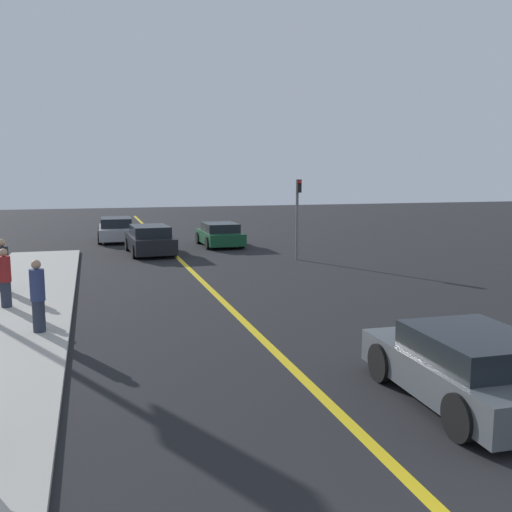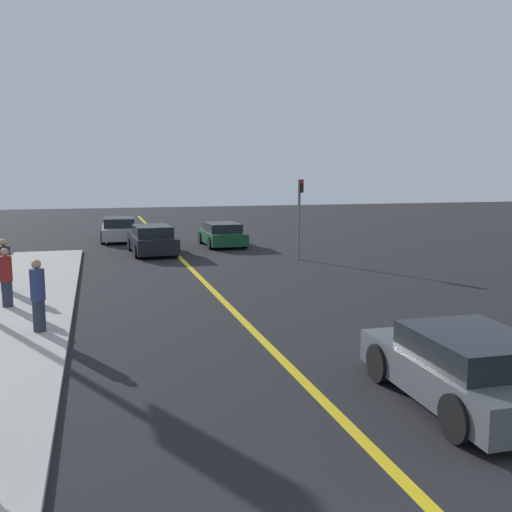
{
  "view_description": "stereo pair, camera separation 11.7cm",
  "coord_description": "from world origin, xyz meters",
  "px_view_note": "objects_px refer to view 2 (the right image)",
  "views": [
    {
      "loc": [
        -3.61,
        -2.26,
        3.74
      ],
      "look_at": [
        0.29,
        11.17,
        1.68
      ],
      "focal_mm": 40.0,
      "sensor_mm": 36.0,
      "label": 1
    },
    {
      "loc": [
        -3.49,
        -2.3,
        3.74
      ],
      "look_at": [
        0.29,
        11.17,
        1.68
      ],
      "focal_mm": 40.0,
      "sensor_mm": 36.0,
      "label": 2
    }
  ],
  "objects_px": {
    "pedestrian_mid_group": "(38,295)",
    "car_ahead_center": "(152,240)",
    "pedestrian_by_sign": "(5,265)",
    "pedestrian_far_standing": "(6,277)",
    "traffic_light": "(300,210)",
    "car_parked_left_lot": "(119,229)",
    "car_far_distant": "(222,235)",
    "car_near_right_lane": "(466,368)"
  },
  "relations": [
    {
      "from": "car_ahead_center",
      "to": "pedestrian_far_standing",
      "type": "bearing_deg",
      "value": -118.65
    },
    {
      "from": "pedestrian_far_standing",
      "to": "traffic_light",
      "type": "bearing_deg",
      "value": 30.7
    },
    {
      "from": "pedestrian_mid_group",
      "to": "traffic_light",
      "type": "xyz_separation_m",
      "value": [
        9.71,
        9.23,
        1.2
      ]
    },
    {
      "from": "pedestrian_far_standing",
      "to": "car_parked_left_lot",
      "type": "bearing_deg",
      "value": 76.98
    },
    {
      "from": "car_near_right_lane",
      "to": "car_far_distant",
      "type": "height_order",
      "value": "car_near_right_lane"
    },
    {
      "from": "car_ahead_center",
      "to": "pedestrian_mid_group",
      "type": "distance_m",
      "value": 13.44
    },
    {
      "from": "pedestrian_mid_group",
      "to": "pedestrian_by_sign",
      "type": "relative_size",
      "value": 1.03
    },
    {
      "from": "car_near_right_lane",
      "to": "traffic_light",
      "type": "height_order",
      "value": "traffic_light"
    },
    {
      "from": "pedestrian_mid_group",
      "to": "pedestrian_far_standing",
      "type": "height_order",
      "value": "pedestrian_mid_group"
    },
    {
      "from": "car_near_right_lane",
      "to": "pedestrian_far_standing",
      "type": "relative_size",
      "value": 2.43
    },
    {
      "from": "pedestrian_mid_group",
      "to": "pedestrian_far_standing",
      "type": "xyz_separation_m",
      "value": [
        -1.06,
        2.83,
        -0.04
      ]
    },
    {
      "from": "car_parked_left_lot",
      "to": "pedestrian_by_sign",
      "type": "height_order",
      "value": "pedestrian_by_sign"
    },
    {
      "from": "pedestrian_far_standing",
      "to": "traffic_light",
      "type": "xyz_separation_m",
      "value": [
        10.77,
        6.4,
        1.24
      ]
    },
    {
      "from": "car_parked_left_lot",
      "to": "pedestrian_mid_group",
      "type": "height_order",
      "value": "pedestrian_mid_group"
    },
    {
      "from": "pedestrian_mid_group",
      "to": "pedestrian_by_sign",
      "type": "height_order",
      "value": "pedestrian_mid_group"
    },
    {
      "from": "car_ahead_center",
      "to": "traffic_light",
      "type": "height_order",
      "value": "traffic_light"
    },
    {
      "from": "car_near_right_lane",
      "to": "pedestrian_by_sign",
      "type": "xyz_separation_m",
      "value": [
        -8.43,
        11.07,
        0.32
      ]
    },
    {
      "from": "car_parked_left_lot",
      "to": "car_far_distant",
      "type": "bearing_deg",
      "value": -34.32
    },
    {
      "from": "pedestrian_by_sign",
      "to": "car_parked_left_lot",
      "type": "bearing_deg",
      "value": 73.54
    },
    {
      "from": "car_ahead_center",
      "to": "car_parked_left_lot",
      "type": "relative_size",
      "value": 1.01
    },
    {
      "from": "traffic_light",
      "to": "car_near_right_lane",
      "type": "bearing_deg",
      "value": -99.96
    },
    {
      "from": "pedestrian_far_standing",
      "to": "pedestrian_by_sign",
      "type": "distance_m",
      "value": 2.24
    },
    {
      "from": "car_parked_left_lot",
      "to": "pedestrian_mid_group",
      "type": "relative_size",
      "value": 2.58
    },
    {
      "from": "car_near_right_lane",
      "to": "traffic_light",
      "type": "bearing_deg",
      "value": 81.49
    },
    {
      "from": "pedestrian_mid_group",
      "to": "car_ahead_center",
      "type": "bearing_deg",
      "value": 73.54
    },
    {
      "from": "car_far_distant",
      "to": "pedestrian_far_standing",
      "type": "height_order",
      "value": "pedestrian_far_standing"
    },
    {
      "from": "car_far_distant",
      "to": "pedestrian_by_sign",
      "type": "xyz_separation_m",
      "value": [
        -8.94,
        -9.71,
        0.34
      ]
    },
    {
      "from": "pedestrian_by_sign",
      "to": "traffic_light",
      "type": "relative_size",
      "value": 0.47
    },
    {
      "from": "car_parked_left_lot",
      "to": "pedestrian_mid_group",
      "type": "bearing_deg",
      "value": -96.36
    },
    {
      "from": "car_ahead_center",
      "to": "pedestrian_far_standing",
      "type": "height_order",
      "value": "pedestrian_far_standing"
    },
    {
      "from": "car_near_right_lane",
      "to": "pedestrian_far_standing",
      "type": "xyz_separation_m",
      "value": [
        -8.09,
        8.86,
        0.31
      ]
    },
    {
      "from": "car_ahead_center",
      "to": "car_parked_left_lot",
      "type": "height_order",
      "value": "car_ahead_center"
    },
    {
      "from": "car_near_right_lane",
      "to": "pedestrian_far_standing",
      "type": "distance_m",
      "value": 12.0
    },
    {
      "from": "car_ahead_center",
      "to": "pedestrian_by_sign",
      "type": "bearing_deg",
      "value": -126.43
    },
    {
      "from": "pedestrian_mid_group",
      "to": "pedestrian_by_sign",
      "type": "distance_m",
      "value": 5.24
    },
    {
      "from": "car_parked_left_lot",
      "to": "pedestrian_mid_group",
      "type": "xyz_separation_m",
      "value": [
        -2.53,
        -18.37,
        0.32
      ]
    },
    {
      "from": "pedestrian_mid_group",
      "to": "pedestrian_far_standing",
      "type": "distance_m",
      "value": 3.03
    },
    {
      "from": "car_ahead_center",
      "to": "pedestrian_by_sign",
      "type": "xyz_separation_m",
      "value": [
        -5.22,
        -7.84,
        0.28
      ]
    },
    {
      "from": "car_ahead_center",
      "to": "car_far_distant",
      "type": "distance_m",
      "value": 4.17
    },
    {
      "from": "car_parked_left_lot",
      "to": "pedestrian_far_standing",
      "type": "relative_size",
      "value": 2.69
    },
    {
      "from": "car_parked_left_lot",
      "to": "pedestrian_by_sign",
      "type": "xyz_separation_m",
      "value": [
        -3.94,
        -13.32,
        0.29
      ]
    },
    {
      "from": "pedestrian_mid_group",
      "to": "pedestrian_by_sign",
      "type": "xyz_separation_m",
      "value": [
        -1.41,
        5.05,
        -0.03
      ]
    }
  ]
}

